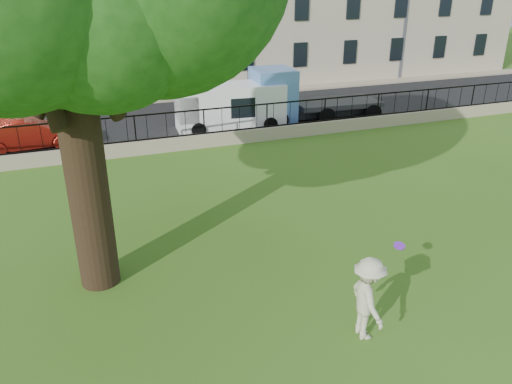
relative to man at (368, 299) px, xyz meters
name	(u,v)px	position (x,y,z in m)	size (l,w,h in m)	color
ground	(337,290)	(0.29, 1.67, -0.93)	(120.00, 120.00, 0.00)	#366117
retaining_wall	(205,140)	(0.29, 13.67, -0.63)	(50.00, 0.40, 0.60)	tan
iron_railing	(204,122)	(0.29, 13.67, 0.22)	(50.00, 0.05, 1.13)	black
street	(181,121)	(0.29, 18.37, -0.92)	(60.00, 9.00, 0.01)	black
sidewalk	(162,99)	(0.29, 23.57, -0.87)	(60.00, 1.40, 0.12)	tan
man	(368,299)	(0.00, 0.00, 0.00)	(1.20, 0.69, 1.86)	beige
frisbee	(399,246)	(1.59, 1.19, 0.30)	(0.27, 0.27, 0.03)	purple
red_sedan	(29,134)	(-7.00, 16.07, -0.23)	(1.48, 4.26, 1.40)	#AE2115
white_van	(230,107)	(2.29, 16.07, 0.18)	(5.26, 2.05, 2.21)	white
blue_truck	(315,94)	(6.99, 16.07, 0.47)	(6.68, 2.37, 2.80)	#5D8CDB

